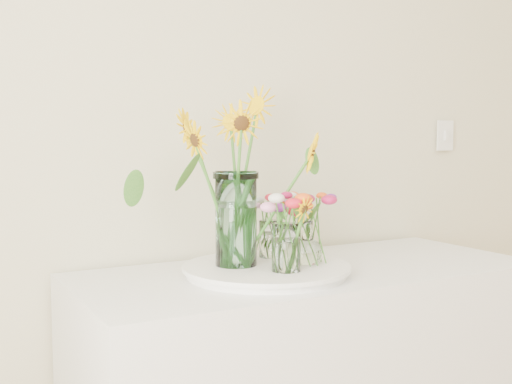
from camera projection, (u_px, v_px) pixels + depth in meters
tray at (266, 271)px, 1.82m from camera, size 0.45×0.45×0.02m
mason_jar at (236, 219)px, 1.81m from camera, size 0.14×0.14×0.27m
sunflower_bouquet at (236, 175)px, 1.80m from camera, size 0.83×0.83×0.53m
small_vase_a at (286, 249)px, 1.74m from camera, size 0.10×0.10×0.14m
wildflower_posy_a at (286, 232)px, 1.73m from camera, size 0.17×0.17×0.23m
small_vase_b at (307, 243)px, 1.84m from camera, size 0.11×0.11×0.13m
wildflower_posy_b at (307, 228)px, 1.84m from camera, size 0.22×0.22×0.22m
small_vase_c at (270, 240)px, 1.94m from camera, size 0.09×0.09×0.12m
wildflower_posy_c at (270, 225)px, 1.94m from camera, size 0.20×0.20×0.21m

